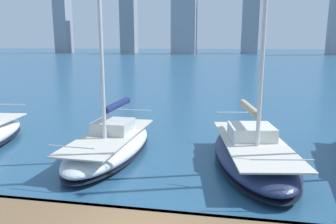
% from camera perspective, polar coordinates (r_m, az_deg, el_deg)
% --- Properties ---
extents(city_skyline, '(172.22, 22.35, 52.53)m').
position_cam_1_polar(city_skyline, '(165.86, 11.28, 17.07)').
color(city_skyline, gray).
rests_on(city_skyline, ground).
extents(sailboat_tan, '(4.17, 8.05, 12.79)m').
position_cam_1_polar(sailboat_tan, '(14.09, 14.57, -6.65)').
color(sailboat_tan, navy).
rests_on(sailboat_tan, ground).
extents(sailboat_navy, '(3.03, 7.46, 11.92)m').
position_cam_1_polar(sailboat_navy, '(15.02, -9.99, -5.37)').
color(sailboat_navy, silver).
rests_on(sailboat_navy, ground).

